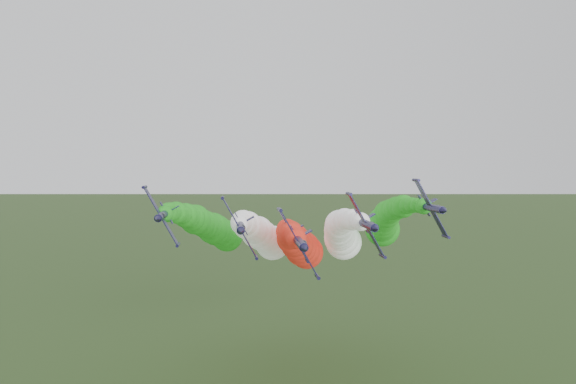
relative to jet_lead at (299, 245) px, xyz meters
name	(u,v)px	position (x,y,z in m)	size (l,w,h in m)	color
jet_lead	(299,245)	(0.00, 0.00, 0.00)	(15.86, 73.19, 19.95)	#141236
jet_inner_left	(261,235)	(-7.81, 9.49, 1.14)	(16.24, 73.57, 20.33)	#141236
jet_inner_right	(341,234)	(10.24, 5.17, 1.69)	(16.35, 73.68, 20.44)	#141236
jet_outer_left	(210,227)	(-19.81, 12.98, 2.70)	(15.90, 73.23, 19.99)	#141236
jet_outer_right	(385,223)	(22.30, 12.44, 3.47)	(15.64, 72.97, 19.73)	#141236
jet_trail	(295,239)	(1.32, 21.30, -1.54)	(16.06, 73.39, 20.14)	#141236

